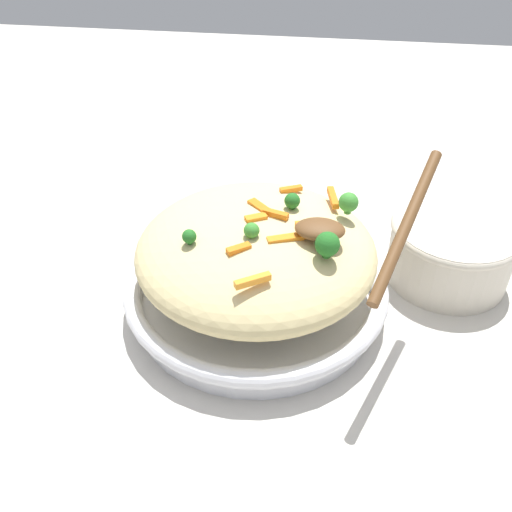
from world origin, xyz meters
The scene contains 19 objects.
ground_plane centered at (0.00, 0.00, 0.00)m, with size 2.40×2.40×0.00m, color beige.
serving_bowl centered at (0.00, 0.00, 0.03)m, with size 0.33×0.33×0.05m.
pasta_mound centered at (0.00, 0.00, 0.09)m, with size 0.29×0.29×0.09m, color #DBC689.
carrot_piece_0 centered at (0.00, -0.03, 0.13)m, with size 0.03×0.01×0.01m, color orange.
carrot_piece_1 centered at (0.00, 0.00, 0.14)m, with size 0.03×0.01×0.01m, color orange.
carrot_piece_2 centered at (-0.05, 0.01, 0.13)m, with size 0.03×0.01×0.01m, color orange.
carrot_piece_3 centered at (0.01, 0.06, 0.13)m, with size 0.03×0.01×0.01m, color orange.
carrot_piece_4 centered at (-0.04, 0.03, 0.13)m, with size 0.04×0.01×0.01m, color orange.
carrot_piece_5 centered at (-0.02, -0.01, 0.14)m, with size 0.03×0.01×0.01m, color orange.
carrot_piece_6 centered at (-0.09, -0.07, 0.13)m, with size 0.04×0.01×0.01m, color orange.
carrot_piece_7 centered at (-0.03, -0.08, 0.13)m, with size 0.03×0.01×0.01m, color orange.
carrot_piece_8 centered at (-0.01, 0.11, 0.13)m, with size 0.04×0.01×0.01m, color orange.
broccoli_floret_0 centered at (-0.10, -0.04, 0.14)m, with size 0.02×0.02×0.03m.
broccoli_floret_1 centered at (-0.08, 0.05, 0.14)m, with size 0.03×0.03×0.03m.
broccoli_floret_2 centered at (0.00, 0.03, 0.14)m, with size 0.02×0.02×0.02m.
broccoli_floret_3 centered at (-0.04, -0.03, 0.14)m, with size 0.02×0.02×0.02m.
broccoli_floret_4 centered at (0.07, 0.05, 0.14)m, with size 0.02×0.02×0.02m.
serving_spoon centered at (-0.11, 0.03, 0.16)m, with size 0.15×0.18×0.09m.
companion_bowl centered at (-0.25, -0.10, 0.05)m, with size 0.17×0.17×0.09m.
Camera 1 is at (-0.08, 0.53, 0.49)m, focal length 39.08 mm.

